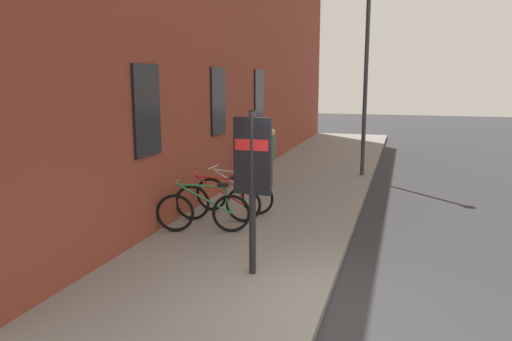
{
  "coord_description": "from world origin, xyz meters",
  "views": [
    {
      "loc": [
        -5.93,
        -0.87,
        2.97
      ],
      "look_at": [
        2.02,
        1.49,
        1.43
      ],
      "focal_mm": 35.43,
      "sensor_mm": 36.0,
      "label": 1
    }
  ],
  "objects_px": {
    "transit_info_sign": "(252,167)",
    "bicycle_under_window": "(204,212)",
    "pedestrian_crossing_street": "(271,151)",
    "bicycle_end_of_row": "(218,202)",
    "bicycle_by_door": "(234,195)",
    "street_lamp": "(366,65)"
  },
  "relations": [
    {
      "from": "bicycle_by_door",
      "to": "street_lamp",
      "type": "height_order",
      "value": "street_lamp"
    },
    {
      "from": "transit_info_sign",
      "to": "bicycle_end_of_row",
      "type": "bearing_deg",
      "value": 31.01
    },
    {
      "from": "transit_info_sign",
      "to": "pedestrian_crossing_street",
      "type": "xyz_separation_m",
      "value": [
        5.96,
        1.3,
        -0.66
      ]
    },
    {
      "from": "pedestrian_crossing_street",
      "to": "bicycle_under_window",
      "type": "bearing_deg",
      "value": 177.89
    },
    {
      "from": "bicycle_end_of_row",
      "to": "bicycle_under_window",
      "type": "bearing_deg",
      "value": -179.93
    },
    {
      "from": "transit_info_sign",
      "to": "bicycle_under_window",
      "type": "bearing_deg",
      "value": 41.1
    },
    {
      "from": "pedestrian_crossing_street",
      "to": "street_lamp",
      "type": "xyz_separation_m",
      "value": [
        2.27,
        -2.19,
        2.26
      ]
    },
    {
      "from": "bicycle_by_door",
      "to": "street_lamp",
      "type": "relative_size",
      "value": 0.33
    },
    {
      "from": "street_lamp",
      "to": "pedestrian_crossing_street",
      "type": "bearing_deg",
      "value": 135.93
    },
    {
      "from": "bicycle_by_door",
      "to": "pedestrian_crossing_street",
      "type": "xyz_separation_m",
      "value": [
        2.82,
        -0.06,
        0.55
      ]
    },
    {
      "from": "bicycle_end_of_row",
      "to": "transit_info_sign",
      "type": "distance_m",
      "value": 3.09
    },
    {
      "from": "bicycle_end_of_row",
      "to": "street_lamp",
      "type": "relative_size",
      "value": 0.32
    },
    {
      "from": "bicycle_under_window",
      "to": "pedestrian_crossing_street",
      "type": "relative_size",
      "value": 1.12
    },
    {
      "from": "bicycle_by_door",
      "to": "transit_info_sign",
      "type": "height_order",
      "value": "transit_info_sign"
    },
    {
      "from": "pedestrian_crossing_street",
      "to": "bicycle_end_of_row",
      "type": "bearing_deg",
      "value": 177.43
    },
    {
      "from": "bicycle_under_window",
      "to": "street_lamp",
      "type": "relative_size",
      "value": 0.32
    },
    {
      "from": "bicycle_under_window",
      "to": "street_lamp",
      "type": "height_order",
      "value": "street_lamp"
    },
    {
      "from": "bicycle_end_of_row",
      "to": "pedestrian_crossing_street",
      "type": "bearing_deg",
      "value": -2.57
    },
    {
      "from": "bicycle_by_door",
      "to": "street_lamp",
      "type": "xyz_separation_m",
      "value": [
        5.09,
        -2.25,
        2.81
      ]
    },
    {
      "from": "pedestrian_crossing_street",
      "to": "street_lamp",
      "type": "height_order",
      "value": "street_lamp"
    },
    {
      "from": "bicycle_under_window",
      "to": "pedestrian_crossing_street",
      "type": "xyz_separation_m",
      "value": [
        4.29,
        -0.16,
        0.55
      ]
    },
    {
      "from": "bicycle_under_window",
      "to": "transit_info_sign",
      "type": "relative_size",
      "value": 0.72
    }
  ]
}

